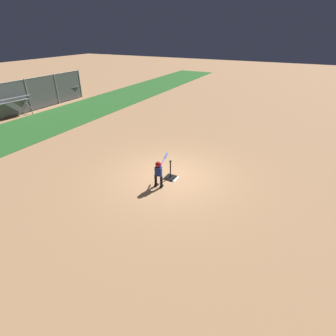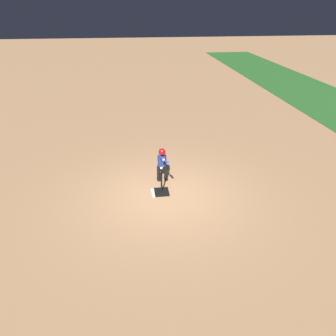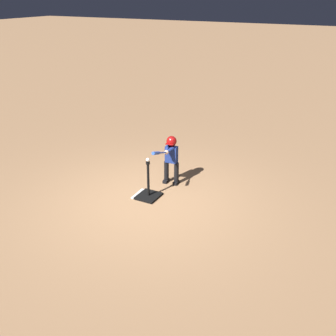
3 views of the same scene
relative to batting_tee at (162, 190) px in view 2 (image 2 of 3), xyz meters
name	(u,v)px [view 2 (image 2 of 3)]	position (x,y,z in m)	size (l,w,h in m)	color
ground_plane	(165,196)	(0.18, 0.08, -0.10)	(90.00, 90.00, 0.00)	#AD7F56
home_plate	(159,192)	(-0.01, -0.06, -0.09)	(0.44, 0.44, 0.02)	white
batting_tee	(162,190)	(0.00, 0.00, 0.00)	(0.45, 0.41, 0.75)	black
batter_child	(162,161)	(-0.73, 0.10, 0.55)	(1.00, 0.33, 1.03)	black
baseball	(161,168)	(0.00, 0.00, 0.69)	(0.07, 0.07, 0.07)	white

